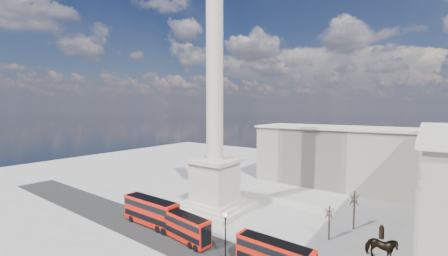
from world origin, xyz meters
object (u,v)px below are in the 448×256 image
Objects in this scene: pedestrian_crossing at (250,235)px; nelsons_column at (215,149)px; red_bus_a at (151,211)px; red_bus_b at (184,226)px; victorian_lamp at (225,234)px.

nelsons_column is at bearing 25.48° from pedestrian_crossing.
pedestrian_crossing is at bearing 18.27° from red_bus_a.
red_bus_b is at bearing 92.71° from pedestrian_crossing.
red_bus_a reaches higher than red_bus_b.
nelsons_column is 18.64m from red_bus_b.
pedestrian_crossing is (13.59, -8.08, -12.08)m from nelsons_column.
victorian_lamp is (18.43, -1.98, 1.57)m from red_bus_a.
red_bus_b is at bearing -3.67° from red_bus_a.
red_bus_b is 6.59× the size of pedestrian_crossing.
nelsons_column reaches higher than red_bus_a.
red_bus_b is (8.97, -0.56, -0.34)m from red_bus_a.
nelsons_column reaches higher than victorian_lamp.
red_bus_a is 18.69m from pedestrian_crossing.
victorian_lamp is 8.57m from pedestrian_crossing.
nelsons_column reaches higher than red_bus_b.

